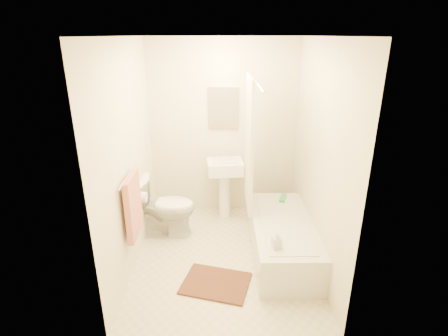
{
  "coord_description": "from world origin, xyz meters",
  "views": [
    {
      "loc": [
        -0.04,
        -3.44,
        2.41
      ],
      "look_at": [
        0.0,
        0.25,
        1.0
      ],
      "focal_mm": 28.0,
      "sensor_mm": 36.0,
      "label": 1
    }
  ],
  "objects_px": {
    "toilet": "(164,207)",
    "sink": "(225,187)",
    "bathtub": "(282,238)",
    "bath_mat": "(216,283)",
    "soap_bottle": "(277,241)"
  },
  "relations": [
    {
      "from": "toilet",
      "to": "sink",
      "type": "height_order",
      "value": "sink"
    },
    {
      "from": "sink",
      "to": "bathtub",
      "type": "relative_size",
      "value": 0.6
    },
    {
      "from": "sink",
      "to": "toilet",
      "type": "bearing_deg",
      "value": -155.44
    },
    {
      "from": "toilet",
      "to": "bath_mat",
      "type": "bearing_deg",
      "value": -143.24
    },
    {
      "from": "bathtub",
      "to": "toilet",
      "type": "bearing_deg",
      "value": 161.55
    },
    {
      "from": "toilet",
      "to": "bathtub",
      "type": "height_order",
      "value": "toilet"
    },
    {
      "from": "sink",
      "to": "soap_bottle",
      "type": "height_order",
      "value": "sink"
    },
    {
      "from": "toilet",
      "to": "soap_bottle",
      "type": "distance_m",
      "value": 1.62
    },
    {
      "from": "toilet",
      "to": "bathtub",
      "type": "distance_m",
      "value": 1.5
    },
    {
      "from": "sink",
      "to": "bath_mat",
      "type": "height_order",
      "value": "sink"
    },
    {
      "from": "toilet",
      "to": "bath_mat",
      "type": "relative_size",
      "value": 1.16
    },
    {
      "from": "bath_mat",
      "to": "bathtub",
      "type": "bearing_deg",
      "value": 34.91
    },
    {
      "from": "bathtub",
      "to": "soap_bottle",
      "type": "xyz_separation_m",
      "value": [
        -0.15,
        -0.53,
        0.31
      ]
    },
    {
      "from": "toilet",
      "to": "bath_mat",
      "type": "xyz_separation_m",
      "value": [
        0.66,
        -1.0,
        -0.37
      ]
    },
    {
      "from": "soap_bottle",
      "to": "bath_mat",
      "type": "bearing_deg",
      "value": 179.66
    }
  ]
}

